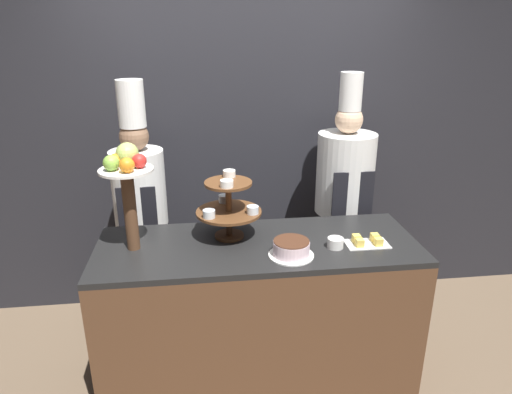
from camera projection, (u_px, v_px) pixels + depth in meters
name	position (u px, v px, depth m)	size (l,w,h in m)	color
wall_back	(241.00, 128.00, 3.41)	(10.00, 0.06, 2.80)	#232328
buffet_counter	(258.00, 312.00, 2.80)	(1.86, 0.69, 0.94)	brown
tiered_stand	(229.00, 205.00, 2.65)	(0.39, 0.39, 0.39)	brown
fruit_pedestal	(127.00, 177.00, 2.45)	(0.29, 0.29, 0.59)	brown
cake_round	(291.00, 249.00, 2.48)	(0.25, 0.25, 0.09)	white
cup_white	(335.00, 243.00, 2.58)	(0.09, 0.09, 0.06)	white
cake_square_tray	(367.00, 242.00, 2.62)	(0.25, 0.14, 0.05)	white
chef_left	(141.00, 206.00, 3.12)	(0.36, 0.36, 1.81)	#28282D
chef_center_left	(344.00, 196.00, 3.28)	(0.41, 0.41, 1.84)	#28282D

